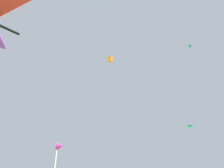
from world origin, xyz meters
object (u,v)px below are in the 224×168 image
(distant_kite_orange_overhead_distant, at_px, (110,59))
(marker_flag, at_px, (59,150))
(distant_kite_teal_high_left, at_px, (190,126))
(distant_kite_teal_low_right, at_px, (190,47))

(distant_kite_orange_overhead_distant, bearing_deg, marker_flag, -68.40)
(distant_kite_teal_high_left, height_order, marker_flag, distant_kite_teal_high_left)
(distant_kite_teal_low_right, relative_size, distant_kite_orange_overhead_distant, 1.18)
(distant_kite_teal_high_left, xyz_separation_m, marker_flag, (-3.33, -27.79, -6.03))
(distant_kite_teal_high_left, distance_m, marker_flag, 28.64)
(marker_flag, bearing_deg, distant_kite_teal_high_left, 83.16)
(distant_kite_teal_high_left, bearing_deg, distant_kite_orange_overhead_distant, -151.32)
(distant_kite_teal_high_left, height_order, distant_kite_orange_overhead_distant, distant_kite_orange_overhead_distant)
(distant_kite_teal_low_right, bearing_deg, marker_flag, -103.83)
(distant_kite_teal_high_left, bearing_deg, distant_kite_teal_low_right, -59.39)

